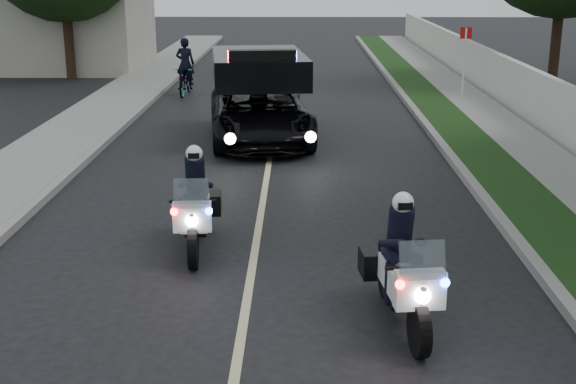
{
  "coord_description": "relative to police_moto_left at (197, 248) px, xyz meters",
  "views": [
    {
      "loc": [
        0.69,
        -6.62,
        4.23
      ],
      "look_at": [
        0.51,
        4.18,
        1.0
      ],
      "focal_mm": 47.45,
      "sensor_mm": 36.0,
      "label": 1
    }
  ],
  "objects": [
    {
      "name": "police_suv",
      "position": [
        0.6,
        7.62,
        0.0
      ],
      "size": [
        3.01,
        5.44,
        2.52
      ],
      "primitive_type": "imported",
      "rotation": [
        0.0,
        0.0,
        0.12
      ],
      "color": "black",
      "rests_on": "ground"
    },
    {
      "name": "curb_left",
      "position": [
        -3.19,
        5.55,
        0.07
      ],
      "size": [
        0.2,
        60.0,
        0.15
      ],
      "primitive_type": "cube",
      "color": "gray",
      "rests_on": "ground"
    },
    {
      "name": "grass_verge",
      "position": [
        5.71,
        5.55,
        0.08
      ],
      "size": [
        1.2,
        60.0,
        0.16
      ],
      "primitive_type": "cube",
      "color": "#193814",
      "rests_on": "ground"
    },
    {
      "name": "sidewalk_left",
      "position": [
        -4.29,
        5.55,
        0.08
      ],
      "size": [
        2.0,
        60.0,
        0.16
      ],
      "primitive_type": "cube",
      "color": "gray",
      "rests_on": "ground"
    },
    {
      "name": "curb_right",
      "position": [
        5.01,
        5.55,
        0.07
      ],
      "size": [
        0.2,
        60.0,
        0.15
      ],
      "primitive_type": "cube",
      "color": "gray",
      "rests_on": "ground"
    },
    {
      "name": "sign_post",
      "position": [
        6.91,
        13.82,
        0.0
      ],
      "size": [
        0.44,
        0.44,
        2.41
      ],
      "primitive_type": null,
      "rotation": [
        0.0,
        0.0,
        -0.18
      ],
      "color": "#A70B1F",
      "rests_on": "ground"
    },
    {
      "name": "tree_right_d",
      "position": [
        10.74,
        16.67,
        0.0
      ],
      "size": [
        8.62,
        8.62,
        11.12
      ],
      "primitive_type": null,
      "rotation": [
        0.0,
        0.0,
        0.37
      ],
      "color": "#193812",
      "rests_on": "ground"
    },
    {
      "name": "police_moto_left",
      "position": [
        0.0,
        0.0,
        0.0
      ],
      "size": [
        0.81,
        1.95,
        1.62
      ],
      "primitive_type": null,
      "rotation": [
        0.0,
        0.0,
        0.07
      ],
      "color": "silver",
      "rests_on": "ground"
    },
    {
      "name": "lane_marking",
      "position": [
        0.91,
        5.55,
        0.0
      ],
      "size": [
        0.12,
        50.0,
        0.01
      ],
      "primitive_type": "cube",
      "color": "#BFB78C",
      "rests_on": "ground"
    },
    {
      "name": "sidewalk_right",
      "position": [
        7.01,
        5.55,
        0.08
      ],
      "size": [
        1.4,
        60.0,
        0.16
      ],
      "primitive_type": "cube",
      "color": "gray",
      "rests_on": "ground"
    },
    {
      "name": "police_moto_right",
      "position": [
        2.85,
        -2.53,
        0.0
      ],
      "size": [
        0.9,
        2.0,
        1.65
      ],
      "primitive_type": null,
      "rotation": [
        0.0,
        0.0,
        0.12
      ],
      "color": "silver",
      "rests_on": "ground"
    },
    {
      "name": "bicycle",
      "position": [
        -2.26,
        14.53,
        0.0
      ],
      "size": [
        0.73,
        1.84,
        0.95
      ],
      "primitive_type": "imported",
      "rotation": [
        0.0,
        0.0,
        -0.05
      ],
      "color": "black",
      "rests_on": "ground"
    },
    {
      "name": "tree_left_near",
      "position": [
        -7.25,
        18.24,
        0.0
      ],
      "size": [
        7.55,
        7.55,
        9.96
      ],
      "primitive_type": null,
      "rotation": [
        0.0,
        0.0,
        -0.32
      ],
      "color": "#173612",
      "rests_on": "ground"
    },
    {
      "name": "cyclist",
      "position": [
        -2.26,
        14.53,
        0.0
      ],
      "size": [
        0.66,
        0.48,
        1.73
      ],
      "primitive_type": "imported",
      "rotation": [
        0.0,
        0.0,
        3.04
      ],
      "color": "black",
      "rests_on": "ground"
    },
    {
      "name": "tree_left_far",
      "position": [
        -8.32,
        20.18,
        0.0
      ],
      "size": [
        9.57,
        9.57,
        12.42
      ],
      "primitive_type": null,
      "rotation": [
        0.0,
        0.0,
        0.35
      ],
      "color": "black",
      "rests_on": "ground"
    }
  ]
}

